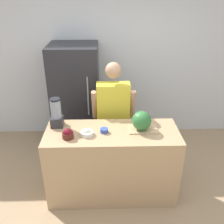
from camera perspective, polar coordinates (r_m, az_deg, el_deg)
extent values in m
plane|color=tan|center=(3.39, 0.17, -21.24)|extent=(14.00, 14.00, 0.00)
cube|color=silver|center=(4.40, -0.58, 10.70)|extent=(8.00, 0.06, 2.60)
cube|color=tan|center=(3.29, 0.02, -11.57)|extent=(1.63, 0.64, 0.95)
cube|color=#232328|center=(4.19, -8.19, 3.32)|extent=(0.75, 0.72, 1.74)
cylinder|color=gray|center=(3.76, -5.50, 3.56)|extent=(0.02, 0.02, 0.61)
cube|color=gray|center=(3.81, 0.27, -7.14)|extent=(0.34, 0.18, 0.79)
cube|color=gold|center=(3.48, 0.29, 2.13)|extent=(0.46, 0.22, 0.56)
sphere|color=tan|center=(3.31, 0.31, 9.53)|extent=(0.21, 0.21, 0.21)
cylinder|color=tan|center=(3.45, -4.06, 1.65)|extent=(0.07, 0.23, 0.47)
cylinder|color=tan|center=(3.46, 4.66, 1.75)|extent=(0.07, 0.23, 0.47)
cube|color=tan|center=(3.09, 7.09, -3.90)|extent=(0.35, 0.22, 0.01)
sphere|color=#2D6B33|center=(3.01, 6.78, -1.97)|extent=(0.23, 0.23, 0.23)
cylinder|color=#511E19|center=(2.93, -10.05, -5.28)|extent=(0.13, 0.13, 0.07)
sphere|color=maroon|center=(2.91, -10.11, -4.69)|extent=(0.11, 0.11, 0.11)
cylinder|color=white|center=(2.96, -5.73, -4.85)|extent=(0.16, 0.16, 0.05)
sphere|color=white|center=(2.95, -5.75, -4.45)|extent=(0.08, 0.08, 0.08)
cylinder|color=#334C9E|center=(3.00, -1.80, -4.23)|extent=(0.10, 0.10, 0.05)
cube|color=#28282D|center=(3.19, -12.39, -2.18)|extent=(0.15, 0.15, 0.12)
cylinder|color=gray|center=(3.11, -12.71, 0.66)|extent=(0.13, 0.13, 0.23)
cylinder|color=black|center=(3.06, -12.94, 2.81)|extent=(0.12, 0.12, 0.02)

